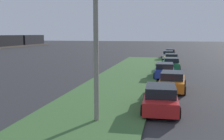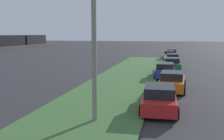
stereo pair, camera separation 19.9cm
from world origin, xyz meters
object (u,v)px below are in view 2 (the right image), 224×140
(parked_car_red, at_px, (159,98))
(parked_car_blue, at_px, (165,71))
(parked_car_orange, at_px, (172,81))
(parked_car_green, at_px, (172,64))
(streetlight, at_px, (101,32))
(parked_car_white, at_px, (169,55))
(parked_car_yellow, at_px, (172,59))
(parked_car_black, at_px, (172,53))

(parked_car_red, relative_size, parked_car_blue, 1.01)
(parked_car_orange, height_order, parked_car_green, same)
(parked_car_red, xyz_separation_m, streetlight, (-2.61, 2.62, 3.67))
(parked_car_white, bearing_deg, parked_car_blue, 179.77)
(parked_car_orange, distance_m, parked_car_green, 11.88)
(parked_car_blue, relative_size, parked_car_white, 1.00)
(parked_car_blue, xyz_separation_m, parked_car_yellow, (12.43, -0.72, 0.00))
(parked_car_red, distance_m, parked_car_orange, 5.59)
(parked_car_white, distance_m, parked_car_black, 5.27)
(parked_car_red, height_order, streetlight, streetlight)
(parked_car_white, xyz_separation_m, streetlight, (-33.29, 2.96, 3.67))
(parked_car_white, bearing_deg, parked_car_orange, -178.50)
(parked_car_black, bearing_deg, parked_car_white, 177.60)
(parked_car_blue, height_order, parked_car_white, same)
(parked_car_orange, height_order, parked_car_white, same)
(parked_car_blue, bearing_deg, parked_car_white, -1.56)
(parked_car_blue, bearing_deg, parked_car_orange, -174.24)
(parked_car_yellow, bearing_deg, parked_car_white, 0.46)
(parked_car_orange, distance_m, parked_car_white, 25.14)
(parked_car_orange, bearing_deg, parked_car_blue, 9.56)
(parked_car_green, height_order, streetlight, streetlight)
(parked_car_blue, bearing_deg, parked_car_black, -2.24)
(parked_car_red, relative_size, parked_car_yellow, 0.99)
(parked_car_yellow, relative_size, parked_car_black, 1.01)
(parked_car_red, relative_size, parked_car_white, 1.01)
(parked_car_yellow, height_order, streetlight, streetlight)
(parked_car_blue, relative_size, parked_car_green, 0.98)
(streetlight, bearing_deg, parked_car_orange, -22.20)
(parked_car_red, bearing_deg, parked_car_yellow, -3.88)
(parked_car_green, bearing_deg, parked_car_black, -3.46)
(parked_car_yellow, xyz_separation_m, parked_car_black, (12.03, 0.05, 0.00))
(parked_car_red, distance_m, parked_car_yellow, 23.92)
(parked_car_orange, distance_m, parked_car_yellow, 18.36)
(parked_car_yellow, distance_m, parked_car_white, 6.79)
(parked_car_blue, xyz_separation_m, parked_car_black, (24.46, -0.67, 0.00))
(parked_car_red, height_order, parked_car_black, same)
(parked_car_red, xyz_separation_m, parked_car_yellow, (23.91, -0.76, 0.00))
(parked_car_red, bearing_deg, streetlight, 132.77)
(parked_car_yellow, relative_size, streetlight, 0.59)
(parked_car_green, relative_size, parked_car_black, 1.01)
(parked_car_orange, xyz_separation_m, parked_car_green, (11.88, 0.03, 0.00))
(parked_car_green, xyz_separation_m, parked_car_yellow, (6.48, -0.08, 0.00))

